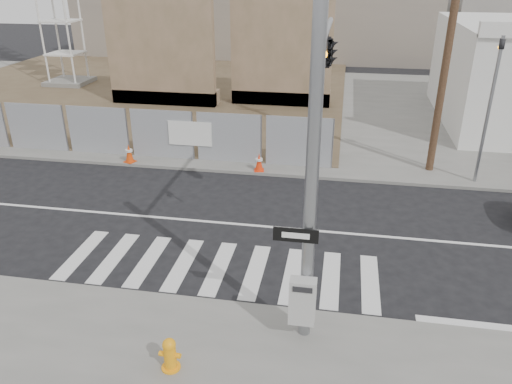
% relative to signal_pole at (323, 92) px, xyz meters
% --- Properties ---
extents(ground, '(100.00, 100.00, 0.00)m').
position_rel_signal_pole_xyz_m(ground, '(-2.49, 2.05, -4.78)').
color(ground, black).
rests_on(ground, ground).
extents(sidewalk_far, '(50.00, 20.00, 0.12)m').
position_rel_signal_pole_xyz_m(sidewalk_far, '(-2.49, 16.05, -4.72)').
color(sidewalk_far, slate).
rests_on(sidewalk_far, ground).
extents(signal_pole, '(0.96, 5.87, 7.00)m').
position_rel_signal_pole_xyz_m(signal_pole, '(0.00, 0.00, 0.00)').
color(signal_pole, gray).
rests_on(signal_pole, sidewalk_near).
extents(far_signal_pole, '(0.16, 0.20, 5.60)m').
position_rel_signal_pole_xyz_m(far_signal_pole, '(5.51, 6.65, -1.30)').
color(far_signal_pole, gray).
rests_on(far_signal_pole, sidewalk_far).
extents(chain_link_fence, '(24.60, 0.04, 2.00)m').
position_rel_signal_pole_xyz_m(chain_link_fence, '(-12.49, 7.05, -3.66)').
color(chain_link_fence, gray).
rests_on(chain_link_fence, sidewalk_far).
extents(concrete_wall_left, '(6.00, 1.30, 8.00)m').
position_rel_signal_pole_xyz_m(concrete_wall_left, '(-9.49, 15.13, -1.40)').
color(concrete_wall_left, brown).
rests_on(concrete_wall_left, sidewalk_far).
extents(concrete_wall_right, '(5.50, 1.30, 8.00)m').
position_rel_signal_pole_xyz_m(concrete_wall_right, '(-2.99, 16.13, -1.40)').
color(concrete_wall_right, brown).
rests_on(concrete_wall_right, sidewalk_far).
extents(utility_pole_right, '(1.60, 0.28, 10.00)m').
position_rel_signal_pole_xyz_m(utility_pole_right, '(4.01, 7.55, 0.42)').
color(utility_pole_right, '#523726').
rests_on(utility_pole_right, sidewalk_far).
extents(fire_hydrant, '(0.45, 0.42, 0.73)m').
position_rel_signal_pole_xyz_m(fire_hydrant, '(-2.52, -4.29, -4.30)').
color(fire_hydrant, '#FF9E0E').
rests_on(fire_hydrant, sidewalk_near).
extents(traffic_cone_c, '(0.50, 0.50, 0.75)m').
position_rel_signal_pole_xyz_m(traffic_cone_c, '(-7.86, 6.27, -4.29)').
color(traffic_cone_c, '#D83E0B').
rests_on(traffic_cone_c, sidewalk_far).
extents(traffic_cone_d, '(0.43, 0.43, 0.71)m').
position_rel_signal_pole_xyz_m(traffic_cone_d, '(-2.54, 6.27, -4.31)').
color(traffic_cone_d, '#F1310C').
rests_on(traffic_cone_d, sidewalk_far).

